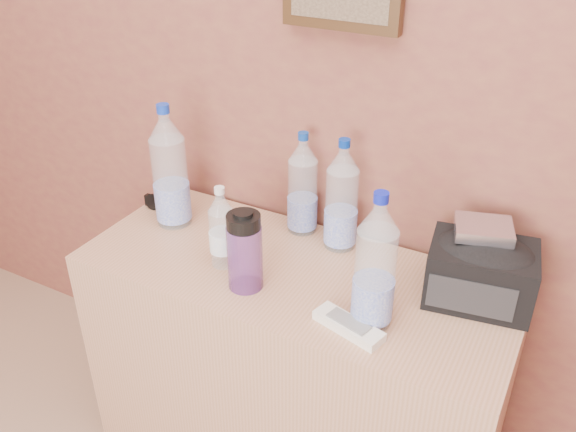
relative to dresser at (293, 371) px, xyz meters
The scene contains 11 objects.
dresser is the anchor object (origin of this frame).
pet_large_a 0.67m from the dresser, behind, with size 0.10×0.10×0.36m.
pet_large_b 0.52m from the dresser, 72.26° to the left, with size 0.09×0.09×0.31m.
pet_large_c 0.53m from the dresser, 111.45° to the left, with size 0.08×0.08×0.30m.
pet_large_d 0.57m from the dresser, 20.61° to the right, with size 0.09×0.09×0.33m.
pet_small 0.49m from the dresser, 161.73° to the right, with size 0.06×0.06×0.23m.
nalgene_bottle 0.48m from the dresser, 123.59° to the right, with size 0.09×0.09×0.21m.
sunglasses 0.63m from the dresser, 168.81° to the left, with size 0.14×0.05×0.04m, color black, non-canonical shape.
ac_remote 0.45m from the dresser, 34.19° to the right, with size 0.17×0.05×0.02m, color white.
toiletry_bag 0.63m from the dresser, 13.42° to the left, with size 0.24×0.17×0.17m, color black, non-canonical shape.
foil_packet 0.70m from the dresser, 17.07° to the left, with size 0.13×0.11×0.03m, color silver.
Camera 1 is at (0.44, 0.60, 1.63)m, focal length 38.00 mm.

